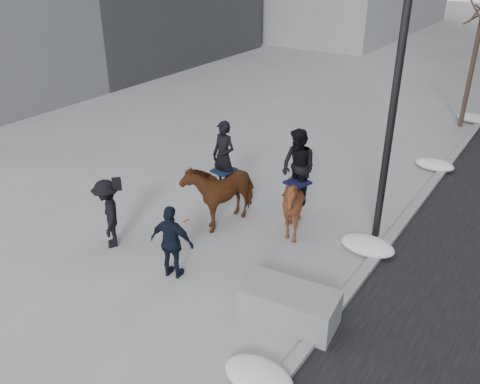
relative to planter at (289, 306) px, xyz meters
The scene contains 10 objects.
ground 2.44m from the planter, 167.08° to the left, with size 120.00×120.00×0.00m, color gray.
curb 10.56m from the planter, 86.46° to the left, with size 0.25×90.00×0.12m, color gray.
planter is the anchor object (origin of this frame).
tree_near 14.29m from the planter, 89.79° to the left, with size 1.20×1.20×5.30m, color #32241E, non-canonical shape.
mounted_left 4.39m from the planter, 143.79° to the left, with size 1.20×2.21×2.74m.
mounted_right 3.39m from the planter, 117.45° to the left, with size 1.95×2.06×2.81m.
feeder 2.94m from the planter, behind, with size 1.10×0.97×1.75m.
camera_crew 5.06m from the planter, behind, with size 1.29×1.23×1.75m.
lamppost 6.23m from the planter, 86.54° to the left, with size 0.25×0.98×9.09m.
snow_piles 6.25m from the planter, 86.77° to the left, with size 1.34×17.43×0.34m.
Camera 1 is at (5.97, -7.62, 6.87)m, focal length 38.00 mm.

